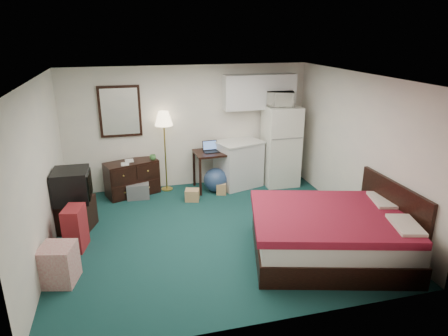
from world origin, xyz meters
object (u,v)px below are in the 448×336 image
object	(u,v)px
floor_lamp	(165,152)
suitcase	(75,228)
bed	(330,235)
dresser	(132,178)
fridge	(281,146)
desk	(211,171)
tv_stand	(75,214)
kitchen_counter	(238,164)

from	to	relation	value
floor_lamp	suitcase	size ratio (longest dim) A/B	2.44
bed	dresser	bearing A→B (deg)	146.31
fridge	desk	bearing A→B (deg)	179.59
fridge	suitcase	xyz separation A→B (m)	(-4.00, -1.80, -0.50)
suitcase	dresser	bearing A→B (deg)	77.82
tv_stand	floor_lamp	bearing A→B (deg)	58.17
bed	tv_stand	distance (m)	4.09
suitcase	desk	bearing A→B (deg)	49.21
desk	kitchen_counter	size ratio (longest dim) A/B	0.85
dresser	floor_lamp	distance (m)	0.84
dresser	desk	bearing A→B (deg)	-23.14
desk	fridge	xyz separation A→B (m)	(1.51, -0.05, 0.44)
bed	suitcase	xyz separation A→B (m)	(-3.60, 1.15, -0.01)
dresser	bed	bearing A→B (deg)	-68.27
floor_lamp	bed	xyz separation A→B (m)	(2.00, -3.19, -0.48)
fridge	tv_stand	size ratio (longest dim) A/B	2.91
dresser	suitcase	bearing A→B (deg)	-134.04
desk	kitchen_counter	bearing A→B (deg)	2.49
floor_lamp	bed	bearing A→B (deg)	-57.94
bed	suitcase	world-z (taller)	bed
kitchen_counter	fridge	xyz separation A→B (m)	(0.90, -0.10, 0.37)
dresser	bed	world-z (taller)	dresser
bed	tv_stand	xyz separation A→B (m)	(-3.67, 1.82, -0.08)
kitchen_counter	suitcase	size ratio (longest dim) A/B	1.40
floor_lamp	dresser	bearing A→B (deg)	-173.55
fridge	tv_stand	distance (m)	4.27
suitcase	floor_lamp	bearing A→B (deg)	64.50
floor_lamp	kitchen_counter	xyz separation A→B (m)	(1.51, -0.14, -0.35)
desk	tv_stand	xyz separation A→B (m)	(-2.56, -1.18, -0.14)
desk	bed	xyz separation A→B (m)	(1.10, -3.00, -0.06)
dresser	tv_stand	size ratio (longest dim) A/B	1.76
fridge	bed	distance (m)	3.02
desk	kitchen_counter	distance (m)	0.62
kitchen_counter	tv_stand	world-z (taller)	kitchen_counter
fridge	bed	world-z (taller)	fridge
dresser	suitcase	distance (m)	2.16
dresser	suitcase	world-z (taller)	dresser
desk	fridge	distance (m)	1.57
floor_lamp	fridge	xyz separation A→B (m)	(2.40, -0.24, 0.02)
floor_lamp	tv_stand	bearing A→B (deg)	-140.67
dresser	desk	distance (m)	1.59
floor_lamp	fridge	size ratio (longest dim) A/B	0.98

